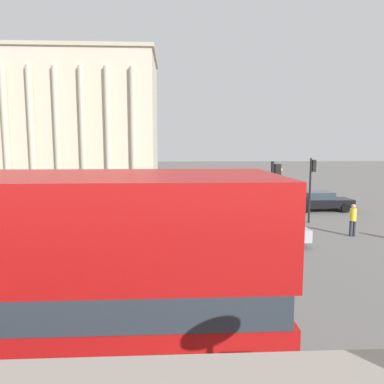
{
  "coord_description": "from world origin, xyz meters",
  "views": [
    {
      "loc": [
        -0.76,
        -2.11,
        4.62
      ],
      "look_at": [
        0.17,
        15.86,
        2.33
      ],
      "focal_mm": 35.0,
      "sensor_mm": 36.0,
      "label": 1
    }
  ],
  "objects_px": {
    "plaza_building_left": "(72,116)",
    "car_black": "(320,201)",
    "car_silver": "(260,230)",
    "pedestrian_yellow": "(353,218)",
    "traffic_light_mid": "(312,181)",
    "traffic_light_near": "(274,201)",
    "pedestrian_white": "(294,220)"
  },
  "relations": [
    {
      "from": "plaza_building_left",
      "to": "car_black",
      "type": "distance_m",
      "value": 41.97
    },
    {
      "from": "plaza_building_left",
      "to": "car_silver",
      "type": "distance_m",
      "value": 46.15
    },
    {
      "from": "pedestrian_yellow",
      "to": "car_black",
      "type": "bearing_deg",
      "value": 46.35
    },
    {
      "from": "traffic_light_mid",
      "to": "car_black",
      "type": "bearing_deg",
      "value": 61.48
    },
    {
      "from": "traffic_light_near",
      "to": "car_black",
      "type": "height_order",
      "value": "traffic_light_near"
    },
    {
      "from": "traffic_light_near",
      "to": "pedestrian_white",
      "type": "xyz_separation_m",
      "value": [
        2.28,
        4.55,
        -1.66
      ]
    },
    {
      "from": "car_black",
      "to": "pedestrian_white",
      "type": "distance_m",
      "value": 8.99
    },
    {
      "from": "plaza_building_left",
      "to": "pedestrian_yellow",
      "type": "height_order",
      "value": "plaza_building_left"
    },
    {
      "from": "traffic_light_mid",
      "to": "pedestrian_yellow",
      "type": "xyz_separation_m",
      "value": [
        0.93,
        -3.37,
        -1.56
      ]
    },
    {
      "from": "car_silver",
      "to": "traffic_light_near",
      "type": "bearing_deg",
      "value": -141.24
    },
    {
      "from": "pedestrian_white",
      "to": "pedestrian_yellow",
      "type": "height_order",
      "value": "pedestrian_white"
    },
    {
      "from": "car_black",
      "to": "pedestrian_yellow",
      "type": "bearing_deg",
      "value": -82.27
    },
    {
      "from": "plaza_building_left",
      "to": "pedestrian_yellow",
      "type": "bearing_deg",
      "value": -58.83
    },
    {
      "from": "car_silver",
      "to": "pedestrian_yellow",
      "type": "relative_size",
      "value": 2.55
    },
    {
      "from": "car_silver",
      "to": "car_black",
      "type": "height_order",
      "value": "same"
    },
    {
      "from": "traffic_light_mid",
      "to": "car_silver",
      "type": "height_order",
      "value": "traffic_light_mid"
    },
    {
      "from": "plaza_building_left",
      "to": "traffic_light_near",
      "type": "bearing_deg",
      "value": -67.48
    },
    {
      "from": "pedestrian_white",
      "to": "traffic_light_near",
      "type": "bearing_deg",
      "value": -106.25
    },
    {
      "from": "plaza_building_left",
      "to": "car_black",
      "type": "height_order",
      "value": "plaza_building_left"
    },
    {
      "from": "car_silver",
      "to": "pedestrian_white",
      "type": "bearing_deg",
      "value": -18.73
    },
    {
      "from": "plaza_building_left",
      "to": "pedestrian_yellow",
      "type": "relative_size",
      "value": 15.43
    },
    {
      "from": "traffic_light_mid",
      "to": "car_black",
      "type": "height_order",
      "value": "traffic_light_mid"
    },
    {
      "from": "pedestrian_white",
      "to": "plaza_building_left",
      "type": "bearing_deg",
      "value": 127.77
    },
    {
      "from": "pedestrian_white",
      "to": "pedestrian_yellow",
      "type": "xyz_separation_m",
      "value": [
        3.19,
        0.51,
        -0.02
      ]
    },
    {
      "from": "traffic_light_near",
      "to": "car_black",
      "type": "bearing_deg",
      "value": 61.61
    },
    {
      "from": "car_black",
      "to": "pedestrian_yellow",
      "type": "xyz_separation_m",
      "value": [
        -1.22,
        -7.32,
        0.24
      ]
    },
    {
      "from": "traffic_light_mid",
      "to": "car_black",
      "type": "xyz_separation_m",
      "value": [
        2.15,
        3.95,
        -1.8
      ]
    },
    {
      "from": "traffic_light_mid",
      "to": "car_silver",
      "type": "distance_m",
      "value": 6.63
    },
    {
      "from": "traffic_light_mid",
      "to": "pedestrian_yellow",
      "type": "bearing_deg",
      "value": -74.64
    },
    {
      "from": "car_black",
      "to": "pedestrian_white",
      "type": "bearing_deg",
      "value": -102.21
    },
    {
      "from": "car_black",
      "to": "pedestrian_yellow",
      "type": "height_order",
      "value": "pedestrian_yellow"
    },
    {
      "from": "plaza_building_left",
      "to": "pedestrian_white",
      "type": "bearing_deg",
      "value": -62.61
    }
  ]
}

